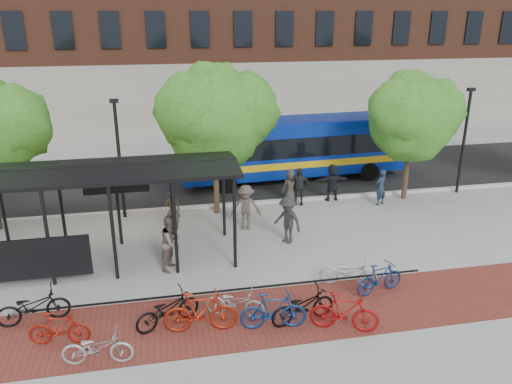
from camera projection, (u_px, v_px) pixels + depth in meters
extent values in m
plane|color=#9E9E99|center=(303.00, 238.00, 19.74)|extent=(160.00, 160.00, 0.00)
cube|color=black|center=(261.00, 176.00, 27.12)|extent=(160.00, 8.00, 0.01)
cube|color=#B7B7B2|center=(279.00, 201.00, 23.41)|extent=(160.00, 0.25, 0.12)
cube|color=maroon|center=(286.00, 314.00, 14.76)|extent=(24.00, 3.00, 0.01)
cube|color=black|center=(237.00, 302.00, 15.35)|extent=(12.00, 0.05, 0.95)
cylinder|color=black|center=(3.00, 212.00, 17.92)|extent=(0.12, 0.12, 3.30)
cylinder|color=black|center=(48.00, 239.00, 15.80)|extent=(0.12, 0.12, 3.30)
cylinder|color=black|center=(62.00, 208.00, 18.29)|extent=(0.12, 0.12, 3.30)
cylinder|color=black|center=(113.00, 233.00, 16.17)|extent=(0.12, 0.12, 3.30)
cylinder|color=black|center=(118.00, 204.00, 18.66)|extent=(0.12, 0.12, 3.30)
cylinder|color=black|center=(175.00, 228.00, 16.54)|extent=(0.12, 0.12, 3.30)
cylinder|color=black|center=(172.00, 200.00, 19.03)|extent=(0.12, 0.12, 3.30)
cylinder|color=black|center=(235.00, 224.00, 16.92)|extent=(0.12, 0.12, 3.30)
cylinder|color=black|center=(224.00, 197.00, 19.41)|extent=(0.12, 0.12, 3.30)
cube|color=black|center=(17.00, 261.00, 15.79)|extent=(4.50, 0.08, 1.40)
cube|color=black|center=(77.00, 176.00, 15.97)|extent=(10.60, 1.65, 0.29)
cube|color=black|center=(82.00, 164.00, 17.26)|extent=(10.60, 1.65, 0.29)
cube|color=black|center=(86.00, 169.00, 18.05)|extent=(9.00, 0.10, 0.40)
cube|color=black|center=(116.00, 184.00, 18.50)|extent=(2.40, 0.12, 0.70)
cube|color=#FF7200|center=(116.00, 183.00, 18.57)|extent=(2.20, 0.02, 0.55)
sphere|color=#21661B|center=(10.00, 124.00, 19.47)|extent=(3.20, 3.20, 3.20)
cylinder|color=#382619|center=(216.00, 186.00, 21.80)|extent=(0.24, 0.24, 2.52)
sphere|color=#21661B|center=(214.00, 119.00, 20.80)|extent=(4.20, 4.20, 4.20)
sphere|color=#21661B|center=(238.00, 110.00, 21.08)|extent=(3.36, 3.36, 3.36)
sphere|color=#21661B|center=(194.00, 112.00, 20.23)|extent=(3.15, 3.15, 3.15)
sphere|color=#21661B|center=(215.00, 98.00, 20.92)|extent=(2.94, 2.94, 2.94)
cylinder|color=#382619|center=(406.00, 176.00, 23.52)|extent=(0.24, 0.24, 2.27)
sphere|color=#21661B|center=(412.00, 120.00, 22.61)|extent=(3.80, 3.80, 3.80)
sphere|color=#21661B|center=(429.00, 112.00, 22.87)|extent=(3.04, 3.04, 3.04)
sphere|color=#21661B|center=(400.00, 113.00, 22.06)|extent=(2.85, 2.85, 2.85)
sphere|color=#21661B|center=(411.00, 101.00, 22.73)|extent=(2.66, 2.66, 2.66)
cylinder|color=black|center=(120.00, 162.00, 20.91)|extent=(0.14, 0.14, 5.00)
cube|color=black|center=(114.00, 101.00, 20.04)|extent=(0.35, 0.20, 0.15)
cylinder|color=black|center=(464.00, 143.00, 23.89)|extent=(0.14, 0.14, 5.00)
cube|color=black|center=(471.00, 89.00, 23.02)|extent=(0.35, 0.20, 0.15)
cube|color=navy|center=(293.00, 146.00, 26.10)|extent=(12.08, 3.30, 2.74)
cube|color=black|center=(293.00, 142.00, 26.02)|extent=(11.84, 3.32, 1.00)
cube|color=gold|center=(293.00, 158.00, 26.33)|extent=(11.96, 3.34, 0.35)
cube|color=navy|center=(294.00, 121.00, 25.65)|extent=(11.82, 3.02, 0.18)
cylinder|color=black|center=(227.00, 184.00, 24.46)|extent=(0.97, 0.34, 0.96)
cylinder|color=black|center=(218.00, 169.00, 26.81)|extent=(0.97, 0.34, 0.96)
cylinder|color=black|center=(369.00, 172.00, 26.30)|extent=(0.97, 0.34, 0.96)
cylinder|color=black|center=(348.00, 159.00, 28.65)|extent=(0.97, 0.34, 0.96)
imported|color=black|center=(33.00, 306.00, 14.18)|extent=(2.08, 1.01, 1.05)
imported|color=maroon|center=(59.00, 328.00, 13.26)|extent=(1.68, 0.68, 0.98)
imported|color=#9C9C9E|center=(97.00, 347.00, 12.53)|extent=(1.85, 0.82, 0.94)
imported|color=black|center=(168.00, 310.00, 14.05)|extent=(2.06, 1.44, 1.03)
imported|color=maroon|center=(200.00, 312.00, 13.75)|extent=(2.11, 0.78, 1.24)
imported|color=#9F9FA1|center=(235.00, 302.00, 14.50)|extent=(1.85, 1.20, 0.92)
imported|color=navy|center=(273.00, 311.00, 13.89)|extent=(1.94, 0.75, 1.14)
imported|color=black|center=(303.00, 306.00, 14.22)|extent=(2.09, 1.12, 1.05)
imported|color=#9A0E0E|center=(344.00, 312.00, 13.82)|extent=(1.97, 1.21, 1.15)
imported|color=#B3B3B6|center=(348.00, 272.00, 16.12)|extent=(2.00, 1.38, 0.99)
imported|color=navy|center=(380.00, 278.00, 15.71)|extent=(1.78, 0.87, 1.03)
imported|color=#473F39|center=(173.00, 210.00, 20.25)|extent=(0.61, 0.41, 1.67)
imported|color=#4D4139|center=(246.00, 207.00, 20.21)|extent=(1.32, 0.89, 1.90)
imported|color=#252525|center=(299.00, 186.00, 22.89)|extent=(1.11, 0.66, 1.77)
imported|color=black|center=(332.00, 182.00, 23.42)|extent=(1.66, 0.59, 1.77)
imported|color=#38302D|center=(291.00, 187.00, 23.07)|extent=(0.85, 0.61, 1.61)
imported|color=#1A273C|center=(381.00, 187.00, 22.87)|extent=(0.74, 0.65, 1.70)
imported|color=brown|center=(172.00, 243.00, 17.07)|extent=(1.12, 1.19, 1.96)
imported|color=#272727|center=(288.00, 220.00, 19.03)|extent=(1.29, 1.38, 1.87)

